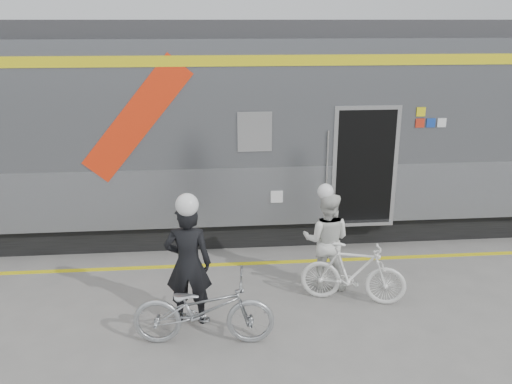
{
  "coord_description": "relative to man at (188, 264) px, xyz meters",
  "views": [
    {
      "loc": [
        -0.9,
        -6.52,
        4.11
      ],
      "look_at": [
        -0.14,
        1.6,
        1.5
      ],
      "focal_mm": 38.0,
      "sensor_mm": 36.0,
      "label": 1
    }
  ],
  "objects": [
    {
      "name": "helmet_woman",
      "position": [
        2.14,
        0.89,
        0.81
      ],
      "size": [
        0.25,
        0.25,
        0.25
      ],
      "primitive_type": "sphere",
      "color": "white",
      "rests_on": "woman"
    },
    {
      "name": "safety_strip",
      "position": [
        1.2,
        1.81,
        -0.88
      ],
      "size": [
        24.0,
        0.12,
        0.01
      ],
      "primitive_type": "cube",
      "color": "yellow",
      "rests_on": "ground"
    },
    {
      "name": "bicycle_left",
      "position": [
        0.2,
        -0.55,
        -0.4
      ],
      "size": [
        1.9,
        0.8,
        0.98
      ],
      "primitive_type": "imported",
      "rotation": [
        0.0,
        0.0,
        1.49
      ],
      "color": "#A3A7AB",
      "rests_on": "ground"
    },
    {
      "name": "train",
      "position": [
        0.95,
        3.85,
        1.17
      ],
      "size": [
        24.0,
        3.17,
        4.1
      ],
      "color": "black",
      "rests_on": "ground"
    },
    {
      "name": "helmet_man",
      "position": [
        0.0,
        0.0,
        1.04
      ],
      "size": [
        0.31,
        0.31,
        0.31
      ],
      "primitive_type": "sphere",
      "color": "white",
      "rests_on": "man"
    },
    {
      "name": "bicycle_right",
      "position": [
        2.44,
        0.34,
        -0.41
      ],
      "size": [
        1.64,
        0.9,
        0.95
      ],
      "primitive_type": "imported",
      "rotation": [
        0.0,
        0.0,
        1.26
      ],
      "color": "silver",
      "rests_on": "ground"
    },
    {
      "name": "woman",
      "position": [
        2.14,
        0.89,
        -0.1
      ],
      "size": [
        0.91,
        0.8,
        1.57
      ],
      "primitive_type": "imported",
      "rotation": [
        0.0,
        0.0,
        2.83
      ],
      "color": "silver",
      "rests_on": "ground"
    },
    {
      "name": "man",
      "position": [
        0.0,
        0.0,
        0.0
      ],
      "size": [
        0.68,
        0.48,
        1.77
      ],
      "primitive_type": "imported",
      "rotation": [
        0.0,
        0.0,
        3.06
      ],
      "color": "black",
      "rests_on": "ground"
    },
    {
      "name": "ground",
      "position": [
        1.2,
        -0.34,
        -0.89
      ],
      "size": [
        90.0,
        90.0,
        0.0
      ],
      "primitive_type": "plane",
      "color": "slate",
      "rests_on": "ground"
    }
  ]
}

